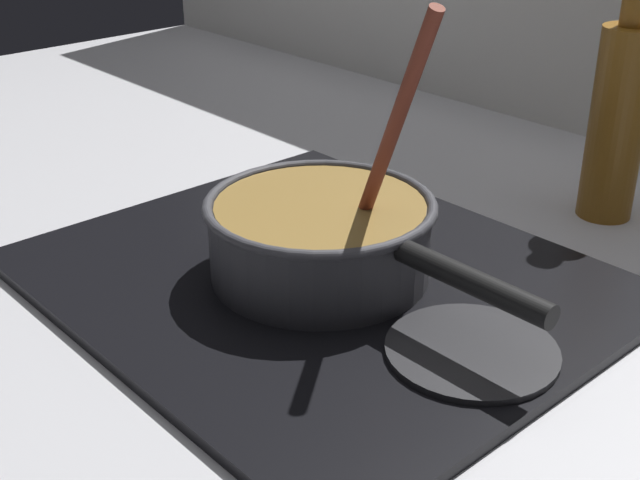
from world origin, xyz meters
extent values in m
cube|color=#B7B7BC|center=(0.00, 0.00, -0.02)|extent=(2.40, 1.60, 0.04)
cube|color=black|center=(-0.05, 0.17, 0.01)|extent=(0.56, 0.48, 0.01)
torus|color=#592D0C|center=(-0.05, 0.17, 0.02)|extent=(0.20, 0.20, 0.01)
cylinder|color=#262628|center=(0.15, 0.17, 0.01)|extent=(0.15, 0.15, 0.01)
cylinder|color=#38383D|center=(-0.05, 0.17, 0.05)|extent=(0.22, 0.22, 0.08)
cylinder|color=olive|center=(-0.05, 0.17, 0.05)|extent=(0.21, 0.21, 0.07)
torus|color=#38383D|center=(-0.05, 0.17, 0.09)|extent=(0.23, 0.23, 0.01)
cylinder|color=black|center=(0.14, 0.17, 0.08)|extent=(0.16, 0.02, 0.02)
cylinder|color=#E5CC7A|center=(-0.04, 0.17, 0.08)|extent=(0.03, 0.03, 0.01)
cylinder|color=beige|center=(-0.12, 0.16, 0.08)|extent=(0.04, 0.04, 0.01)
cylinder|color=#EDD88C|center=(-0.11, 0.20, 0.08)|extent=(0.03, 0.03, 0.01)
cylinder|color=#EDD88C|center=(-0.03, 0.14, 0.08)|extent=(0.04, 0.04, 0.01)
cylinder|color=#E5CC7A|center=(0.03, 0.20, 0.08)|extent=(0.03, 0.03, 0.01)
cylinder|color=#EDD88C|center=(-0.01, 0.10, 0.08)|extent=(0.03, 0.03, 0.01)
cylinder|color=#E5CC7A|center=(-0.07, 0.11, 0.08)|extent=(0.03, 0.03, 0.01)
cylinder|color=maroon|center=(0.03, 0.19, 0.18)|extent=(0.11, 0.03, 0.23)
cube|color=brown|center=(-0.02, 0.20, 0.07)|extent=(0.05, 0.03, 0.01)
cylinder|color=#8C5919|center=(0.06, 0.54, 0.11)|extent=(0.06, 0.06, 0.23)
cylinder|color=#8C5919|center=(0.06, 0.54, 0.25)|extent=(0.03, 0.03, 0.05)
camera|label=1|loc=(0.52, -0.34, 0.43)|focal=47.79mm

